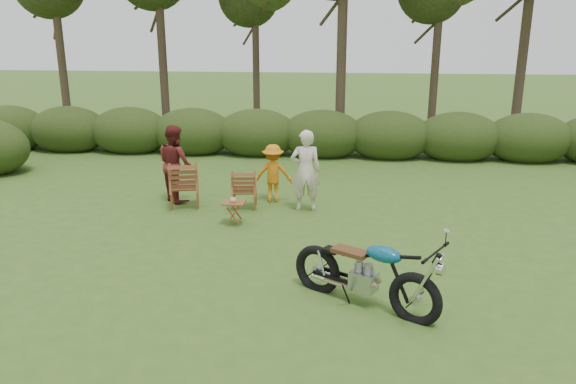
# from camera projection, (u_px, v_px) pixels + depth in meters

# --- Properties ---
(ground) EXTENTS (80.00, 80.00, 0.00)m
(ground) POSITION_uv_depth(u_px,v_px,m) (296.00, 287.00, 8.51)
(ground) COLOR #34531B
(ground) RESTS_ON ground
(tree_line) EXTENTS (22.52, 11.62, 8.14)m
(tree_line) POSITION_uv_depth(u_px,v_px,m) (342.00, 25.00, 16.65)
(tree_line) COLOR #3D3021
(tree_line) RESTS_ON ground
(motorcycle) EXTENTS (2.31, 1.85, 1.25)m
(motorcycle) POSITION_uv_depth(u_px,v_px,m) (363.00, 304.00, 7.99)
(motorcycle) COLOR #0D80AD
(motorcycle) RESTS_ON ground
(lawn_chair_right) EXTENTS (0.66, 0.66, 0.86)m
(lawn_chair_right) POSITION_uv_depth(u_px,v_px,m) (245.00, 207.00, 12.23)
(lawn_chair_right) COLOR brown
(lawn_chair_right) RESTS_ON ground
(lawn_chair_left) EXTENTS (0.85, 0.85, 1.02)m
(lawn_chair_left) POSITION_uv_depth(u_px,v_px,m) (185.00, 206.00, 12.31)
(lawn_chair_left) COLOR #602D18
(lawn_chair_left) RESTS_ON ground
(side_table) EXTENTS (0.46, 0.38, 0.47)m
(side_table) POSITION_uv_depth(u_px,v_px,m) (234.00, 213.00, 11.11)
(side_table) COLOR brown
(side_table) RESTS_ON ground
(cup) EXTENTS (0.13, 0.13, 0.09)m
(cup) POSITION_uv_depth(u_px,v_px,m) (233.00, 200.00, 11.03)
(cup) COLOR beige
(cup) RESTS_ON side_table
(adult_a) EXTENTS (0.68, 0.49, 1.74)m
(adult_a) POSITION_uv_depth(u_px,v_px,m) (305.00, 210.00, 12.05)
(adult_a) COLOR beige
(adult_a) RESTS_ON ground
(adult_b) EXTENTS (1.05, 1.05, 1.72)m
(adult_b) POSITION_uv_depth(u_px,v_px,m) (177.00, 200.00, 12.73)
(adult_b) COLOR maroon
(adult_b) RESTS_ON ground
(child) EXTENTS (0.89, 0.57, 1.30)m
(child) POSITION_uv_depth(u_px,v_px,m) (273.00, 201.00, 12.64)
(child) COLOR #C77212
(child) RESTS_ON ground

